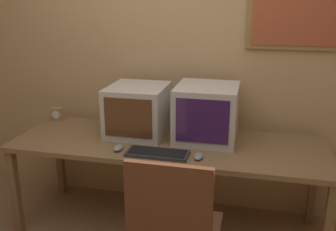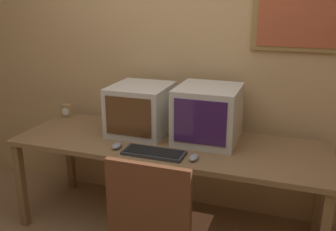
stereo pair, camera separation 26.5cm
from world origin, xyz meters
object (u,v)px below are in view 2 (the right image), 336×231
at_px(keyboard_main, 154,153).
at_px(mouse_near_keyboard, 194,158).
at_px(monitor_right, 208,114).
at_px(desk_clock, 67,111).
at_px(mouse_far_corner, 117,146).
at_px(monitor_left, 141,109).

distance_m(keyboard_main, mouse_near_keyboard, 0.27).
xyz_separation_m(monitor_right, keyboard_main, (-0.27, -0.38, -0.19)).
bearing_deg(desk_clock, mouse_far_corner, -34.34).
bearing_deg(mouse_near_keyboard, desk_clock, 158.25).
bearing_deg(keyboard_main, mouse_near_keyboard, 0.67).
relative_size(mouse_near_keyboard, mouse_far_corner, 1.04).
height_order(monitor_left, keyboard_main, monitor_left).
bearing_deg(mouse_far_corner, monitor_left, 85.36).
xyz_separation_m(monitor_left, monitor_right, (0.52, 0.00, 0.01)).
relative_size(monitor_right, desk_clock, 4.23).
bearing_deg(mouse_far_corner, desk_clock, 145.66).
height_order(monitor_left, mouse_near_keyboard, monitor_left).
bearing_deg(mouse_far_corner, keyboard_main, -3.12).
height_order(mouse_far_corner, desk_clock, desk_clock).
bearing_deg(keyboard_main, monitor_right, 54.23).
bearing_deg(mouse_near_keyboard, monitor_right, 90.39).
distance_m(mouse_far_corner, desk_clock, 0.89).
height_order(mouse_near_keyboard, desk_clock, desk_clock).
relative_size(monitor_left, mouse_far_corner, 4.58).
height_order(monitor_right, mouse_near_keyboard, monitor_right).
height_order(monitor_right, keyboard_main, monitor_right).
xyz_separation_m(monitor_left, desk_clock, (-0.77, 0.14, -0.13)).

